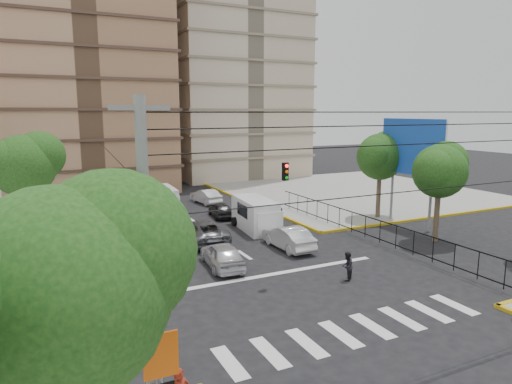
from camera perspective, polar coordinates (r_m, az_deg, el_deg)
ground at (r=24.36m, az=3.52°, el=-11.09°), size 160.00×160.00×0.00m
sidewalk_ne at (r=51.30m, az=12.00°, el=0.04°), size 26.00×26.00×0.15m
crosswalk_stripes at (r=19.81m, az=12.46°, el=-16.48°), size 12.00×2.40×0.01m
stop_line at (r=25.34m, az=2.16°, el=-10.22°), size 13.00×0.40×0.01m
park_fence at (r=32.79m, az=13.44°, el=-5.77°), size 0.10×22.50×1.66m
billboard at (r=36.49m, az=18.98°, el=5.12°), size 0.36×6.20×8.10m
tree_sw_near at (r=10.36m, az=-22.78°, el=-10.49°), size 5.63×4.60×7.57m
tree_park_a at (r=32.86m, az=22.08°, el=2.72°), size 4.41×3.60×6.83m
tree_park_c at (r=38.48m, az=15.37°, el=4.54°), size 4.65×3.80×7.25m
tree_tudor at (r=35.93m, az=-26.94°, el=3.26°), size 5.39×4.40×7.43m
traffic_light_nw at (r=28.32m, az=-18.46°, el=-2.02°), size 0.28×0.22×4.40m
traffic_light_hanging at (r=21.18m, az=6.40°, el=2.19°), size 18.00×9.12×0.92m
utility_pole_sw at (r=11.68m, az=-13.46°, el=-10.27°), size 1.40×0.28×9.00m
district_sign at (r=12.49m, az=-11.79°, el=-20.54°), size 0.90×0.12×3.20m
van_right_lane at (r=33.98m, az=0.06°, el=-2.96°), size 2.50×5.36×2.34m
van_left_lane at (r=41.43m, az=-11.43°, el=-0.95°), size 2.05×4.76×2.11m
car_silver_front_left at (r=26.20m, az=-4.26°, el=-7.84°), size 2.14×4.49×1.48m
car_white_front_right at (r=29.69m, az=4.02°, el=-5.68°), size 1.66×4.56×1.49m
car_grey_mid_left at (r=31.33m, az=-6.74°, el=-4.85°), size 2.78×5.62×1.53m
car_silver_rear_left at (r=36.30m, az=-12.37°, el=-3.04°), size 2.24×5.00×1.42m
car_darkgrey_mid_right at (r=38.42m, az=-4.43°, el=-2.23°), size 1.97×3.89×1.27m
car_white_rear_right at (r=44.38m, az=-6.30°, el=-0.53°), size 1.99×4.34×1.38m
pedestrian_crosswalk at (r=24.66m, az=11.32°, el=-9.09°), size 0.96×0.93×1.55m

